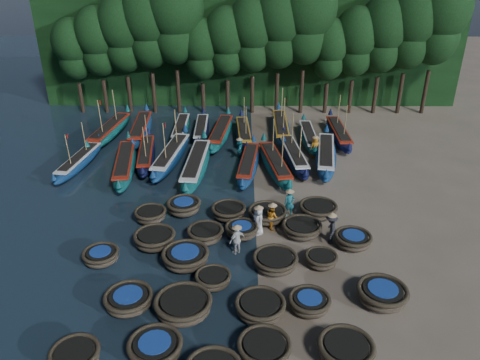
{
  "coord_description": "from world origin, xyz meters",
  "views": [
    {
      "loc": [
        -0.75,
        -22.57,
        14.55
      ],
      "look_at": [
        -0.92,
        3.31,
        1.3
      ],
      "focal_mm": 35.0,
      "sensor_mm": 36.0,
      "label": 1
    }
  ],
  "objects_px": {
    "coracle_13": "(275,261)",
    "long_boat_16": "(309,137)",
    "coracle_10": "(101,256)",
    "coracle_17": "(242,230)",
    "coracle_22": "(229,211)",
    "long_boat_7": "(293,155)",
    "coracle_20": "(151,215)",
    "fisherman_5": "(239,148)",
    "long_boat_9": "(110,131)",
    "long_boat_5": "(248,164)",
    "coracle_8": "(309,303)",
    "long_boat_1": "(125,164)",
    "long_boat_15": "(281,127)",
    "fisherman_4": "(237,239)",
    "coracle_5": "(129,300)",
    "long_boat_13": "(221,133)",
    "long_boat_4": "(196,165)",
    "fisherman_1": "(289,202)",
    "coracle_9": "(382,294)",
    "coracle_21": "(184,206)",
    "long_boat_10": "(141,129)",
    "long_boat_11": "(181,128)",
    "coracle_4": "(346,350)",
    "long_boat_17": "(339,133)",
    "coracle_18": "(302,228)",
    "coracle_24": "(318,209)",
    "long_boat_12": "(201,129)",
    "coracle_1": "(155,348)",
    "long_boat_2": "(146,155)",
    "coracle_12": "(213,279)",
    "coracle_14": "(321,259)",
    "coracle_6": "(183,305)",
    "coracle_16": "(205,234)",
    "coracle_3": "(264,348)",
    "fisherman_2": "(272,215)",
    "long_boat_6": "(275,164)",
    "coracle_0": "(75,356)",
    "long_boat_14": "(244,133)",
    "fisherman_6": "(315,146)",
    "coracle_15": "(155,239)",
    "long_boat_0": "(79,161)",
    "coracle_11": "(186,257)",
    "long_boat_8": "(326,155)"
  },
  "relations": [
    {
      "from": "long_boat_7",
      "to": "fisherman_1",
      "type": "distance_m",
      "value": 7.65
    },
    {
      "from": "coracle_11",
      "to": "fisherman_2",
      "type": "bearing_deg",
      "value": 37.04
    },
    {
      "from": "long_boat_4",
      "to": "long_boat_13",
      "type": "height_order",
      "value": "long_boat_4"
    },
    {
      "from": "coracle_10",
      "to": "coracle_15",
      "type": "xyz_separation_m",
      "value": [
        2.48,
        1.46,
        0.06
      ]
    },
    {
      "from": "coracle_20",
      "to": "fisherman_5",
      "type": "xyz_separation_m",
      "value": [
        5.09,
        8.9,
        0.4
      ]
    },
    {
      "from": "coracle_0",
      "to": "fisherman_4",
      "type": "xyz_separation_m",
      "value": [
        6.1,
        7.27,
        0.46
      ]
    },
    {
      "from": "long_boat_8",
      "to": "long_boat_9",
      "type": "relative_size",
      "value": 0.99
    },
    {
      "from": "coracle_17",
      "to": "long_boat_7",
      "type": "distance_m",
      "value": 10.51
    },
    {
      "from": "coracle_6",
      "to": "long_boat_1",
      "type": "bearing_deg",
      "value": 112.1
    },
    {
      "from": "long_boat_15",
      "to": "fisherman_4",
      "type": "distance_m",
      "value": 17.42
    },
    {
      "from": "long_boat_11",
      "to": "long_boat_6",
      "type": "bearing_deg",
      "value": -43.81
    },
    {
      "from": "long_boat_15",
      "to": "coracle_10",
      "type": "bearing_deg",
      "value": -119.15
    },
    {
      "from": "long_boat_1",
      "to": "long_boat_17",
      "type": "distance_m",
      "value": 17.26
    },
    {
      "from": "coracle_3",
      "to": "coracle_4",
      "type": "xyz_separation_m",
      "value": [
        3.14,
        -0.12,
        0.06
      ]
    },
    {
      "from": "coracle_22",
      "to": "long_boat_7",
      "type": "xyz_separation_m",
      "value": [
        4.54,
        7.86,
        0.09
      ]
    },
    {
      "from": "coracle_1",
      "to": "long_boat_2",
      "type": "bearing_deg",
      "value": 101.61
    },
    {
      "from": "coracle_3",
      "to": "fisherman_5",
      "type": "height_order",
      "value": "fisherman_5"
    },
    {
      "from": "coracle_4",
      "to": "long_boat_4",
      "type": "relative_size",
      "value": 0.25
    },
    {
      "from": "coracle_0",
      "to": "long_boat_14",
      "type": "height_order",
      "value": "long_boat_14"
    },
    {
      "from": "coracle_13",
      "to": "long_boat_11",
      "type": "distance_m",
      "value": 19.43
    },
    {
      "from": "long_boat_10",
      "to": "long_boat_11",
      "type": "height_order",
      "value": "long_boat_10"
    },
    {
      "from": "long_boat_2",
      "to": "long_boat_7",
      "type": "distance_m",
      "value": 10.86
    },
    {
      "from": "coracle_5",
      "to": "long_boat_13",
      "type": "distance_m",
      "value": 20.19
    },
    {
      "from": "coracle_12",
      "to": "fisherman_5",
      "type": "relative_size",
      "value": 1.18
    },
    {
      "from": "coracle_18",
      "to": "long_boat_17",
      "type": "xyz_separation_m",
      "value": [
        4.56,
        14.04,
        0.12
      ]
    },
    {
      "from": "coracle_10",
      "to": "long_boat_13",
      "type": "relative_size",
      "value": 0.24
    },
    {
      "from": "coracle_24",
      "to": "long_boat_12",
      "type": "bearing_deg",
      "value": 121.56
    },
    {
      "from": "coracle_8",
      "to": "fisherman_1",
      "type": "bearing_deg",
      "value": 91.43
    },
    {
      "from": "coracle_5",
      "to": "long_boat_13",
      "type": "relative_size",
      "value": 0.26
    },
    {
      "from": "long_boat_1",
      "to": "fisherman_4",
      "type": "bearing_deg",
      "value": -58.47
    },
    {
      "from": "coracle_8",
      "to": "coracle_18",
      "type": "xyz_separation_m",
      "value": [
        0.33,
        5.96,
        -0.0
      ]
    },
    {
      "from": "coracle_4",
      "to": "long_boat_17",
      "type": "bearing_deg",
      "value": 80.44
    },
    {
      "from": "coracle_9",
      "to": "coracle_16",
      "type": "relative_size",
      "value": 1.08
    },
    {
      "from": "coracle_10",
      "to": "coracle_17",
      "type": "xyz_separation_m",
      "value": [
        7.1,
        2.38,
        0.03
      ]
    },
    {
      "from": "coracle_9",
      "to": "fisherman_6",
      "type": "xyz_separation_m",
      "value": [
        -0.82,
        16.04,
        0.39
      ]
    },
    {
      "from": "fisherman_5",
      "to": "long_boat_2",
      "type": "bearing_deg",
      "value": -87.79
    },
    {
      "from": "coracle_8",
      "to": "long_boat_1",
      "type": "xyz_separation_m",
      "value": [
        -11.26,
        13.92,
        0.15
      ]
    },
    {
      "from": "long_boat_4",
      "to": "fisherman_5",
      "type": "distance_m",
      "value": 3.91
    },
    {
      "from": "coracle_0",
      "to": "long_boat_14",
      "type": "bearing_deg",
      "value": 74.47
    },
    {
      "from": "fisherman_5",
      "to": "fisherman_6",
      "type": "distance_m",
      "value": 5.69
    },
    {
      "from": "coracle_21",
      "to": "fisherman_2",
      "type": "relative_size",
      "value": 1.4
    },
    {
      "from": "coracle_5",
      "to": "long_boat_4",
      "type": "bearing_deg",
      "value": 82.7
    },
    {
      "from": "long_boat_4",
      "to": "fisherman_1",
      "type": "distance_m",
      "value": 8.36
    },
    {
      "from": "long_boat_9",
      "to": "long_boat_5",
      "type": "bearing_deg",
      "value": -20.34
    },
    {
      "from": "coracle_9",
      "to": "coracle_21",
      "type": "bearing_deg",
      "value": 141.65
    },
    {
      "from": "long_boat_2",
      "to": "long_boat_7",
      "type": "xyz_separation_m",
      "value": [
        10.86,
        -0.12,
        0.03
      ]
    },
    {
      "from": "coracle_13",
      "to": "long_boat_16",
      "type": "relative_size",
      "value": 0.34
    },
    {
      "from": "long_boat_0",
      "to": "coracle_9",
      "type": "bearing_deg",
      "value": -29.1
    },
    {
      "from": "coracle_4",
      "to": "coracle_16",
      "type": "relative_size",
      "value": 0.97
    },
    {
      "from": "coracle_14",
      "to": "fisherman_4",
      "type": "relative_size",
      "value": 0.91
    }
  ]
}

